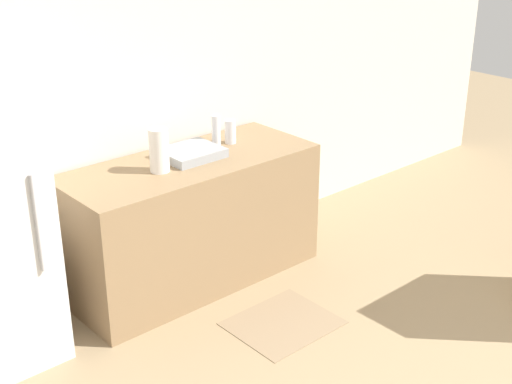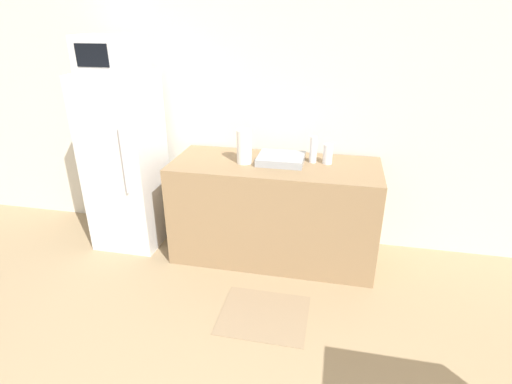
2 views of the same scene
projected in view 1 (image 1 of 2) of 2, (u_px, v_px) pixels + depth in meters
name	position (u px, v px, depth m)	size (l,w,h in m)	color
wall_back	(126.00, 90.00, 4.62)	(8.00, 0.06, 2.60)	silver
counter	(192.00, 221.00, 4.81)	(1.73, 0.70, 0.87)	#937551
sink_basin	(191.00, 153.00, 4.68)	(0.38, 0.33, 0.06)	#9EA3A8
bottle_tall	(216.00, 131.00, 4.84)	(0.06, 0.06, 0.22)	silver
bottle_short	(230.00, 132.00, 4.92)	(0.08, 0.08, 0.16)	silver
paper_towel_roll	(159.00, 150.00, 4.40)	(0.12, 0.12, 0.28)	white
kitchen_rug	(283.00, 323.00, 4.45)	(0.63, 0.54, 0.01)	#937A5B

